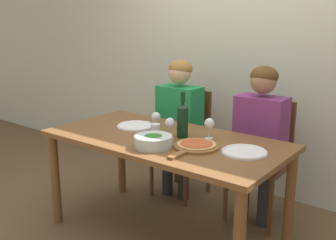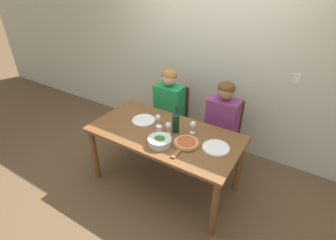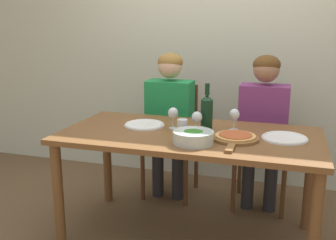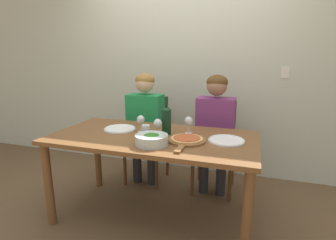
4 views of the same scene
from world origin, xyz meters
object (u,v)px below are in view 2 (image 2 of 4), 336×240
Objects in this scene: chair_right at (223,131)px; wine_glass_left at (158,118)px; wine_glass_right at (193,125)px; wine_glass_centre at (168,126)px; person_woman at (168,104)px; water_tumbler at (159,130)px; person_man at (222,120)px; dinner_plate_right at (216,147)px; pizza_on_board at (186,143)px; dinner_plate_left at (144,120)px; wine_bottle at (176,122)px; broccoli_bowl at (160,141)px; chair_left at (173,115)px.

chair_right is 6.37× the size of wine_glass_left.
wine_glass_right and wine_glass_centre have the same top height.
person_woman reaches higher than water_tumbler.
wine_glass_centre is at bearing -121.80° from person_man.
person_man is 4.36× the size of dinner_plate_right.
pizza_on_board is (0.65, -0.70, 0.03)m from person_woman.
pizza_on_board is at bearing -12.83° from dinner_plate_left.
person_woman is 0.77m from person_man.
wine_glass_left is at bearing -168.44° from wine_glass_right.
person_woman reaches higher than wine_glass_right.
wine_bottle reaches higher than chair_right.
chair_right is 0.95m from wine_glass_left.
wine_glass_left is at bearing 176.87° from dinner_plate_right.
wine_glass_left is at bearing 162.18° from pizza_on_board.
person_man reaches higher than wine_glass_left.
wine_bottle is 1.30× the size of broccoli_bowl.
wine_glass_centre is (-0.39, -0.63, 0.12)m from person_man.
dinner_plate_right is 0.66× the size of pizza_on_board.
dinner_plate_left is at bearing 177.17° from dinner_plate_right.
person_woman reaches higher than chair_left.
water_tumbler is (-0.13, -0.14, -0.08)m from wine_bottle.
person_man reaches higher than broccoli_bowl.
dinner_plate_left is 0.97m from dinner_plate_right.
chair_left reaches higher than broccoli_bowl.
wine_glass_right is at bearing -105.97° from chair_right.
broccoli_bowl is at bearing -113.16° from person_man.
dinner_plate_right is at bearing -20.28° from wine_glass_right.
dinner_plate_right is at bearing -32.12° from person_woman.
dinner_plate_left is (-0.02, -0.66, 0.26)m from chair_left.
wine_glass_right is (-0.04, 0.23, 0.09)m from pizza_on_board.
broccoli_bowl is at bearing -54.90° from water_tumbler.
wine_glass_centre is at bearing -58.71° from person_woman.
water_tumbler is (-0.47, -0.69, 0.06)m from person_man.
dinner_plate_left is (-0.79, -0.66, 0.26)m from chair_right.
person_woman is at bearing 142.36° from wine_glass_right.
dinner_plate_left is (-0.79, -0.55, 0.02)m from person_man.
dinner_plate_right is at bearing -3.13° from wine_glass_left.
chair_right reaches higher than dinner_plate_left.
wine_bottle is (-0.34, -0.54, 0.14)m from person_man.
wine_glass_centre is (-0.56, -0.04, 0.10)m from dinner_plate_right.
person_woman reaches higher than wine_glass_centre.
person_woman is 0.60m from wine_glass_left.
broccoli_bowl is at bearing -148.12° from pizza_on_board.
dinner_plate_left and dinner_plate_right have the same top height.
person_woman is 1.12m from dinner_plate_right.
wine_bottle is 2.17× the size of wine_glass_left.
person_woman is 0.78m from wine_glass_right.
person_woman is 1.00× the size of person_man.
chair_right is 0.26m from person_man.
chair_right reaches higher than water_tumbler.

